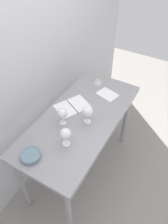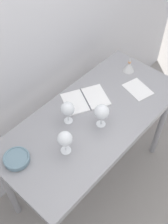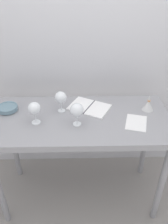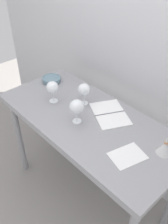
# 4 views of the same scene
# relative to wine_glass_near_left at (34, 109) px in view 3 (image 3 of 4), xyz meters

# --- Properties ---
(ground_plane) EXTENTS (6.00, 6.00, 0.00)m
(ground_plane) POSITION_rel_wine_glass_near_left_xyz_m (0.32, 0.06, -1.02)
(ground_plane) COLOR gray
(back_wall) EXTENTS (3.80, 0.04, 2.60)m
(back_wall) POSITION_rel_wine_glass_near_left_xyz_m (0.32, 0.55, 0.28)
(back_wall) COLOR silver
(back_wall) RESTS_ON ground_plane
(steel_counter) EXTENTS (1.40, 0.65, 0.90)m
(steel_counter) POSITION_rel_wine_glass_near_left_xyz_m (0.32, 0.05, -0.23)
(steel_counter) COLOR gray
(steel_counter) RESTS_ON ground_plane
(wine_glass_near_left) EXTENTS (0.09, 0.09, 0.17)m
(wine_glass_near_left) POSITION_rel_wine_glass_near_left_xyz_m (0.00, 0.00, 0.00)
(wine_glass_near_left) COLOR white
(wine_glass_near_left) RESTS_ON steel_counter
(wine_glass_near_center) EXTENTS (0.10, 0.10, 0.17)m
(wine_glass_near_center) POSITION_rel_wine_glass_near_left_xyz_m (0.30, -0.03, 0.00)
(wine_glass_near_center) COLOR white
(wine_glass_near_center) RESTS_ON steel_counter
(wine_glass_far_left) EXTENTS (0.09, 0.09, 0.17)m
(wine_glass_far_left) POSITION_rel_wine_glass_near_left_xyz_m (0.18, 0.15, -0.00)
(wine_glass_far_left) COLOR white
(wine_glass_far_left) RESTS_ON steel_counter
(open_notebook) EXTENTS (0.38, 0.34, 0.01)m
(open_notebook) POSITION_rel_wine_glass_near_left_xyz_m (0.40, 0.20, -0.12)
(open_notebook) COLOR white
(open_notebook) RESTS_ON steel_counter
(tasting_sheet_upper) EXTENTS (0.20, 0.23, 0.00)m
(tasting_sheet_upper) POSITION_rel_wine_glass_near_left_xyz_m (0.74, -0.02, -0.12)
(tasting_sheet_upper) COLOR white
(tasting_sheet_upper) RESTS_ON steel_counter
(tasting_bowl) EXTENTS (0.16, 0.16, 0.04)m
(tasting_bowl) POSITION_rel_wine_glass_near_left_xyz_m (-0.25, 0.17, -0.10)
(tasting_bowl) COLOR beige
(tasting_bowl) RESTS_ON steel_counter
(decanter_funnel) EXTENTS (0.09, 0.09, 0.12)m
(decanter_funnel) POSITION_rel_wine_glass_near_left_xyz_m (0.87, 0.16, -0.08)
(decanter_funnel) COLOR silver
(decanter_funnel) RESTS_ON steel_counter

